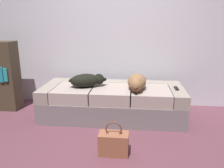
% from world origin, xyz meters
% --- Properties ---
extents(ground_plane, '(10.00, 10.00, 0.00)m').
position_xyz_m(ground_plane, '(0.00, 0.00, 0.00)').
color(ground_plane, brown).
extents(back_wall, '(6.40, 0.10, 2.80)m').
position_xyz_m(back_wall, '(0.00, 1.66, 1.40)').
color(back_wall, silver).
rests_on(back_wall, ground).
extents(couch, '(2.06, 0.85, 0.47)m').
position_xyz_m(couch, '(0.00, 1.01, 0.23)').
color(couch, slate).
rests_on(couch, ground).
extents(dog_dark, '(0.55, 0.38, 0.19)m').
position_xyz_m(dog_dark, '(-0.36, 0.95, 0.57)').
color(dog_dark, black).
rests_on(dog_dark, couch).
extents(dog_tan, '(0.29, 0.61, 0.21)m').
position_xyz_m(dog_tan, '(0.35, 0.89, 0.58)').
color(dog_tan, brown).
rests_on(dog_tan, couch).
extents(tv_remote, '(0.05, 0.15, 0.02)m').
position_xyz_m(tv_remote, '(0.91, 0.96, 0.48)').
color(tv_remote, black).
rests_on(tv_remote, couch).
extents(handbag, '(0.32, 0.18, 0.38)m').
position_xyz_m(handbag, '(0.12, 0.01, 0.13)').
color(handbag, brown).
rests_on(handbag, ground).
extents(bookshelf, '(0.56, 0.30, 1.10)m').
position_xyz_m(bookshelf, '(-1.83, 1.16, 0.55)').
color(bookshelf, '#433726').
rests_on(bookshelf, ground).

